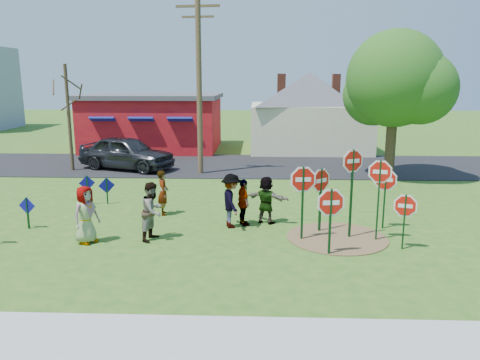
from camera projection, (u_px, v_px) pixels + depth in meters
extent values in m
plane|color=#2C5A19|center=(201.00, 227.00, 16.11)|extent=(120.00, 120.00, 0.00)
cube|color=#9E9E99|center=(156.00, 340.00, 9.07)|extent=(22.00, 1.80, 0.08)
cube|color=black|center=(224.00, 165.00, 27.33)|extent=(120.00, 7.50, 0.04)
cylinder|color=brown|center=(337.00, 237.00, 14.96)|extent=(3.20, 3.20, 0.03)
cube|color=maroon|center=(154.00, 124.00, 33.50)|extent=(9.00, 7.00, 3.60)
cube|color=#4C4C51|center=(153.00, 96.00, 33.08)|extent=(9.40, 7.40, 0.30)
cube|color=navy|center=(103.00, 120.00, 29.95)|extent=(1.60, 0.78, 0.45)
cube|color=navy|center=(142.00, 120.00, 29.86)|extent=(1.60, 0.78, 0.45)
cube|color=navy|center=(181.00, 120.00, 29.76)|extent=(1.60, 0.78, 0.45)
cube|color=beige|center=(308.00, 127.00, 33.13)|extent=(8.00, 7.00, 3.20)
pyramid|color=#4C4C51|center=(310.00, 72.00, 32.32)|extent=(9.40, 9.40, 2.20)
cube|color=brown|center=(281.00, 84.00, 31.59)|extent=(0.55, 0.55, 1.40)
cube|color=brown|center=(336.00, 84.00, 33.39)|extent=(0.55, 0.55, 1.40)
cube|color=#0E3417|center=(302.00, 204.00, 14.59)|extent=(0.07, 0.08, 2.35)
cylinder|color=white|center=(303.00, 179.00, 14.42)|extent=(1.10, 0.18, 1.11)
cylinder|color=red|center=(303.00, 179.00, 14.42)|extent=(0.95, 0.16, 0.96)
cube|color=white|center=(303.00, 179.00, 14.42)|extent=(0.48, 0.08, 0.14)
cube|color=#0E3417|center=(351.00, 194.00, 14.71)|extent=(0.08, 0.08, 2.86)
cylinder|color=white|center=(353.00, 161.00, 14.48)|extent=(0.91, 0.43, 1.00)
cylinder|color=red|center=(353.00, 161.00, 14.48)|extent=(0.79, 0.38, 0.86)
cube|color=white|center=(353.00, 161.00, 14.48)|extent=(0.40, 0.19, 0.12)
cylinder|color=gold|center=(353.00, 161.00, 14.48)|extent=(0.91, 0.43, 1.00)
cube|color=#0E3417|center=(378.00, 201.00, 14.49)|extent=(0.06, 0.07, 2.56)
cylinder|color=white|center=(380.00, 172.00, 14.29)|extent=(0.96, 0.22, 0.98)
cylinder|color=red|center=(380.00, 172.00, 14.29)|extent=(0.83, 0.19, 0.84)
cube|color=white|center=(380.00, 172.00, 14.29)|extent=(0.42, 0.10, 0.12)
cube|color=#0E3417|center=(384.00, 199.00, 15.72)|extent=(0.06, 0.08, 2.06)
cylinder|color=white|center=(386.00, 180.00, 15.58)|extent=(0.99, 0.19, 1.01)
cylinder|color=red|center=(386.00, 180.00, 15.58)|extent=(0.86, 0.17, 0.87)
cube|color=white|center=(386.00, 180.00, 15.58)|extent=(0.44, 0.08, 0.13)
cylinder|color=gold|center=(386.00, 180.00, 15.58)|extent=(0.99, 0.19, 1.01)
cube|color=#0E3417|center=(330.00, 222.00, 13.37)|extent=(0.07, 0.08, 1.95)
cylinder|color=white|center=(331.00, 203.00, 13.25)|extent=(1.09, 0.16, 1.09)
cylinder|color=red|center=(331.00, 203.00, 13.25)|extent=(0.94, 0.14, 0.94)
cube|color=white|center=(331.00, 203.00, 13.25)|extent=(0.48, 0.07, 0.14)
cube|color=#0E3417|center=(404.00, 222.00, 13.83)|extent=(0.06, 0.07, 1.67)
cylinder|color=white|center=(405.00, 206.00, 13.72)|extent=(0.88, 0.30, 0.92)
cylinder|color=red|center=(405.00, 206.00, 13.72)|extent=(0.76, 0.26, 0.80)
cube|color=white|center=(405.00, 206.00, 13.72)|extent=(0.39, 0.13, 0.11)
cylinder|color=gold|center=(405.00, 206.00, 13.72)|extent=(0.88, 0.29, 0.92)
cube|color=#0E3417|center=(320.00, 200.00, 15.39)|extent=(0.09, 0.09, 2.13)
cylinder|color=white|center=(321.00, 180.00, 15.24)|extent=(0.84, 0.69, 1.07)
cylinder|color=red|center=(321.00, 180.00, 15.24)|extent=(0.73, 0.60, 0.92)
cube|color=white|center=(321.00, 180.00, 15.24)|extent=(0.37, 0.30, 0.13)
cube|color=#0E3417|center=(28.00, 213.00, 15.79)|extent=(0.06, 0.06, 1.09)
cube|color=navy|center=(27.00, 206.00, 15.73)|extent=(0.60, 0.11, 0.60)
cube|color=#0E3417|center=(107.00, 191.00, 18.90)|extent=(0.07, 0.08, 1.08)
cube|color=navy|center=(107.00, 185.00, 18.86)|extent=(0.60, 0.30, 0.66)
cube|color=#0E3417|center=(88.00, 190.00, 18.79)|extent=(0.07, 0.07, 1.19)
cube|color=navy|center=(87.00, 183.00, 18.72)|extent=(0.60, 0.22, 0.62)
imported|color=#4A5A93|center=(86.00, 215.00, 14.36)|extent=(0.94, 1.05, 1.81)
imported|color=#246B68|center=(163.00, 193.00, 17.37)|extent=(0.53, 0.69, 1.68)
imported|color=brown|center=(153.00, 211.00, 14.66)|extent=(0.95, 1.08, 1.85)
imported|color=#323237|center=(231.00, 201.00, 15.85)|extent=(0.98, 1.34, 1.86)
imported|color=#472D58|center=(243.00, 203.00, 16.08)|extent=(0.70, 1.04, 1.63)
imported|color=#1D5334|center=(266.00, 200.00, 16.33)|extent=(1.62, 1.11, 1.68)
imported|color=#2F2F34|center=(127.00, 153.00, 25.92)|extent=(5.81, 3.89, 1.84)
cylinder|color=#4C3823|center=(199.00, 87.00, 24.05)|extent=(0.28, 0.28, 9.12)
cube|color=#4C3823|center=(198.00, 6.00, 23.20)|extent=(2.23, 0.33, 0.12)
cube|color=#4C3823|center=(198.00, 17.00, 23.31)|extent=(1.62, 0.25, 0.10)
cylinder|color=#382819|center=(391.00, 140.00, 23.32)|extent=(0.51, 0.51, 3.99)
sphere|color=#215316|center=(395.00, 79.00, 22.69)|extent=(4.71, 4.71, 4.71)
sphere|color=#215316|center=(421.00, 88.00, 22.21)|extent=(3.44, 3.44, 3.44)
sphere|color=#215316|center=(374.00, 95.00, 23.60)|extent=(3.08, 3.08, 3.08)
cylinder|color=#382819|center=(69.00, 118.00, 25.22)|extent=(0.18, 0.18, 5.75)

